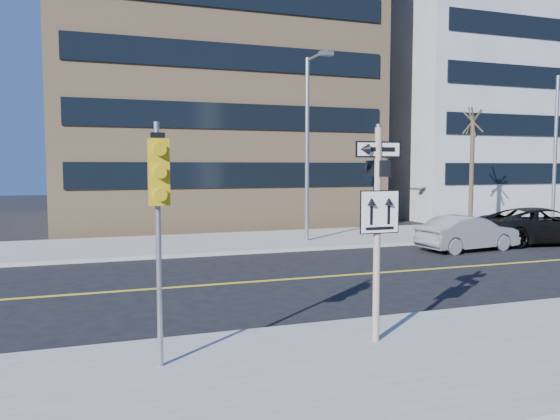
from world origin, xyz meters
name	(u,v)px	position (x,y,z in m)	size (l,w,h in m)	color
ground	(323,315)	(0.00, 0.00, 0.00)	(120.00, 120.00, 0.00)	black
far_sidewalk	(538,228)	(18.00, 12.00, 0.07)	(66.00, 6.00, 0.15)	#9C9992
sign_pole	(378,220)	(0.00, -2.51, 2.44)	(0.92, 0.92, 4.06)	silver
traffic_signal	(159,192)	(-4.00, -2.66, 3.03)	(0.32, 0.45, 4.00)	gray
parked_car_b	(468,233)	(9.48, 6.97, 0.72)	(4.37, 1.52, 1.44)	gray
parked_car_c	(544,226)	(13.94, 7.52, 0.81)	(5.81, 2.68, 1.61)	black
streetlight_a	(309,136)	(4.00, 10.76, 4.76)	(0.55, 2.25, 8.00)	gray
streetlight_b	(559,141)	(18.00, 10.76, 4.76)	(0.55, 2.25, 8.00)	gray
street_tree_west	(473,124)	(13.00, 11.30, 5.52)	(1.80, 1.80, 6.35)	#3B2F23
building_brick	(201,82)	(2.00, 25.00, 9.00)	(18.00, 18.00, 18.00)	tan
building_grey_mid	(483,114)	(24.00, 24.00, 7.50)	(20.00, 16.00, 15.00)	#96999B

